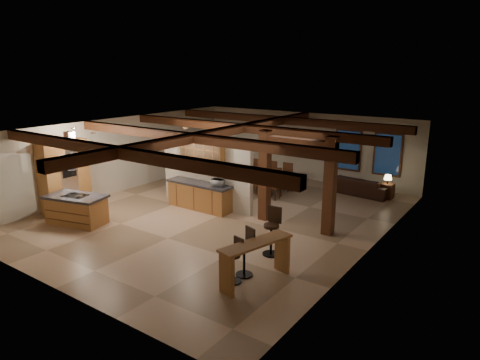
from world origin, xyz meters
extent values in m
plane|color=tan|center=(0.00, 0.00, 0.00)|extent=(12.00, 12.00, 0.00)
plane|color=beige|center=(0.00, 6.00, 1.45)|extent=(10.00, 0.00, 10.00)
plane|color=beige|center=(0.00, -6.00, 1.45)|extent=(10.00, 0.00, 10.00)
plane|color=beige|center=(-5.00, 0.00, 1.45)|extent=(0.00, 12.00, 12.00)
plane|color=beige|center=(5.00, 0.00, 1.45)|extent=(0.00, 12.00, 12.00)
plane|color=#331B10|center=(0.00, 0.00, 2.90)|extent=(12.00, 12.00, 0.00)
cube|color=#412410|center=(0.00, -4.00, 2.76)|extent=(10.00, 0.25, 0.28)
cube|color=#412410|center=(0.00, -1.30, 2.76)|extent=(10.00, 0.25, 0.28)
cube|color=#412410|center=(0.00, 1.30, 2.76)|extent=(10.00, 0.25, 0.28)
cube|color=#412410|center=(0.00, 4.00, 2.76)|extent=(10.00, 0.25, 0.28)
cube|color=#412410|center=(0.00, 0.00, 2.76)|extent=(0.28, 12.00, 0.28)
cube|color=#412410|center=(1.40, 0.50, 1.45)|extent=(0.30, 0.30, 2.90)
cube|color=#412410|center=(3.60, 0.50, 1.45)|extent=(0.30, 0.30, 2.90)
cube|color=#412410|center=(2.50, 0.50, 2.60)|extent=(2.50, 0.28, 0.28)
cube|color=beige|center=(-1.00, 0.50, 1.10)|extent=(3.80, 0.18, 2.20)
cube|color=brown|center=(-4.67, -2.60, 1.20)|extent=(0.64, 1.60, 2.40)
cube|color=silver|center=(-4.37, -2.60, 1.15)|extent=(0.06, 0.62, 0.95)
cube|color=black|center=(-4.33, -2.60, 1.35)|extent=(0.01, 0.50, 0.28)
cube|color=brown|center=(-1.00, 0.11, 0.43)|extent=(2.40, 0.60, 0.86)
cube|color=black|center=(-1.00, 0.11, 0.90)|extent=(2.50, 0.66, 0.08)
cube|color=brown|center=(-1.00, 0.32, 1.85)|extent=(1.80, 0.34, 0.95)
cube|color=silver|center=(-1.00, 0.14, 1.85)|extent=(1.74, 0.02, 0.90)
pyramid|color=silver|center=(-3.19, -3.22, 1.73)|extent=(1.10, 1.10, 0.45)
cube|color=silver|center=(-3.19, -3.22, 2.54)|extent=(0.26, 0.22, 0.73)
cube|color=#412410|center=(2.00, 5.94, 1.50)|extent=(1.10, 0.05, 1.70)
cube|color=#0D1C32|center=(2.00, 5.91, 1.50)|extent=(0.95, 0.02, 1.55)
cube|color=#412410|center=(3.60, 5.94, 1.50)|extent=(1.10, 0.05, 1.70)
cube|color=#0D1C32|center=(3.60, 5.91, 1.50)|extent=(0.95, 0.02, 1.55)
cube|color=#412410|center=(-1.50, 5.94, 1.70)|extent=(0.65, 0.04, 0.85)
cube|color=#25572C|center=(-1.50, 5.92, 1.70)|extent=(0.55, 0.01, 0.75)
cylinder|color=silver|center=(-2.60, -2.80, 2.87)|extent=(0.16, 0.16, 0.03)
cylinder|color=silver|center=(-1.00, -0.50, 2.87)|extent=(0.16, 0.16, 0.03)
cylinder|color=silver|center=(-4.00, -2.50, 2.87)|extent=(0.16, 0.16, 0.03)
cube|color=brown|center=(-3.19, -3.22, 0.42)|extent=(1.91, 1.28, 0.83)
cube|color=black|center=(-3.19, -3.22, 0.87)|extent=(2.05, 1.42, 0.08)
cube|color=black|center=(-3.19, -3.22, 0.92)|extent=(0.83, 0.65, 0.02)
imported|color=#3D1F0F|center=(-0.21, 3.21, 0.30)|extent=(1.80, 1.17, 0.59)
imported|color=black|center=(2.92, 5.03, 0.34)|extent=(2.38, 1.14, 0.67)
imported|color=silver|center=(-0.19, 0.11, 1.06)|extent=(0.44, 0.31, 0.23)
cube|color=brown|center=(3.47, -3.17, 0.96)|extent=(0.93, 1.93, 0.06)
cube|color=brown|center=(3.26, -3.99, 0.47)|extent=(0.43, 0.20, 0.94)
cube|color=brown|center=(3.69, -2.35, 0.47)|extent=(0.43, 0.20, 0.94)
cube|color=#412410|center=(3.93, 5.09, 0.28)|extent=(0.48, 0.48, 0.56)
cylinder|color=black|center=(3.93, 5.09, 0.65)|extent=(0.06, 0.06, 0.17)
cone|color=#F7D794|center=(3.93, 5.09, 0.81)|extent=(0.29, 0.29, 0.19)
cylinder|color=black|center=(3.06, -3.47, 0.66)|extent=(0.33, 0.33, 0.06)
cube|color=black|center=(3.10, -3.32, 0.87)|extent=(0.31, 0.11, 0.37)
cylinder|color=black|center=(3.06, -3.47, 0.33)|extent=(0.06, 0.06, 0.64)
cylinder|color=black|center=(3.06, -3.47, 0.02)|extent=(0.37, 0.37, 0.03)
cylinder|color=black|center=(3.08, -3.06, 0.73)|extent=(0.37, 0.37, 0.07)
cube|color=black|center=(3.14, -2.90, 0.97)|extent=(0.34, 0.16, 0.41)
cylinder|color=black|center=(3.08, -3.06, 0.37)|extent=(0.06, 0.06, 0.71)
cylinder|color=black|center=(3.08, -3.06, 0.02)|extent=(0.41, 0.41, 0.03)
cylinder|color=black|center=(2.99, -1.71, 0.80)|extent=(0.40, 0.40, 0.08)
cube|color=black|center=(2.98, -1.52, 1.06)|extent=(0.38, 0.07, 0.44)
cylinder|color=black|center=(2.99, -1.71, 0.40)|extent=(0.07, 0.07, 0.78)
cylinder|color=black|center=(2.99, -1.71, 0.02)|extent=(0.44, 0.44, 0.03)
cube|color=#412410|center=(-0.85, 2.49, 0.44)|extent=(0.43, 0.43, 0.06)
cube|color=#412410|center=(-0.86, 2.69, 0.80)|extent=(0.41, 0.07, 0.73)
cylinder|color=#412410|center=(-1.01, 2.32, 0.20)|extent=(0.05, 0.05, 0.41)
cylinder|color=#412410|center=(-0.68, 2.33, 0.20)|extent=(0.05, 0.05, 0.41)
cylinder|color=#412410|center=(-1.02, 2.65, 0.20)|extent=(0.05, 0.05, 0.41)
cylinder|color=#412410|center=(-0.69, 2.66, 0.20)|extent=(0.05, 0.05, 0.41)
cube|color=#412410|center=(-0.92, 3.85, 0.44)|extent=(0.43, 0.43, 0.06)
cube|color=#412410|center=(-0.91, 3.65, 0.80)|extent=(0.41, 0.07, 0.73)
cylinder|color=#412410|center=(-0.77, 4.03, 0.20)|extent=(0.05, 0.05, 0.41)
cylinder|color=#412410|center=(-1.10, 4.01, 0.20)|extent=(0.05, 0.05, 0.41)
cylinder|color=#412410|center=(-0.75, 3.70, 0.20)|extent=(0.05, 0.05, 0.41)
cylinder|color=#412410|center=(-1.08, 3.68, 0.20)|extent=(0.05, 0.05, 0.41)
cube|color=#412410|center=(-0.17, 2.53, 0.44)|extent=(0.43, 0.43, 0.06)
cube|color=#412410|center=(-0.18, 2.73, 0.80)|extent=(0.41, 0.07, 0.73)
cylinder|color=#412410|center=(-0.33, 2.35, 0.20)|extent=(0.05, 0.05, 0.41)
cylinder|color=#412410|center=(0.01, 2.37, 0.20)|extent=(0.05, 0.05, 0.41)
cylinder|color=#412410|center=(-0.34, 2.68, 0.20)|extent=(0.05, 0.05, 0.41)
cylinder|color=#412410|center=(-0.01, 2.70, 0.20)|extent=(0.05, 0.05, 0.41)
cube|color=#412410|center=(-0.24, 3.89, 0.44)|extent=(0.43, 0.43, 0.06)
cube|color=#412410|center=(-0.23, 3.69, 0.80)|extent=(0.41, 0.07, 0.73)
cylinder|color=#412410|center=(-0.09, 4.06, 0.20)|extent=(0.05, 0.05, 0.41)
cylinder|color=#412410|center=(-0.42, 4.05, 0.20)|extent=(0.05, 0.05, 0.41)
cylinder|color=#412410|center=(-0.07, 3.73, 0.20)|extent=(0.05, 0.05, 0.41)
cylinder|color=#412410|center=(-0.40, 3.72, 0.20)|extent=(0.05, 0.05, 0.41)
cube|color=#412410|center=(0.51, 2.56, 0.44)|extent=(0.43, 0.43, 0.06)
cube|color=#412410|center=(0.50, 2.77, 0.80)|extent=(0.41, 0.07, 0.73)
cylinder|color=#412410|center=(0.36, 2.39, 0.20)|extent=(0.05, 0.05, 0.41)
cylinder|color=#412410|center=(0.69, 2.41, 0.20)|extent=(0.05, 0.05, 0.41)
cylinder|color=#412410|center=(0.34, 2.72, 0.20)|extent=(0.05, 0.05, 0.41)
cylinder|color=#412410|center=(0.67, 2.74, 0.20)|extent=(0.05, 0.05, 0.41)
cube|color=#412410|center=(0.44, 3.93, 0.44)|extent=(0.43, 0.43, 0.06)
cube|color=#412410|center=(0.45, 3.72, 0.80)|extent=(0.41, 0.07, 0.73)
cylinder|color=#412410|center=(0.60, 4.10, 0.20)|extent=(0.05, 0.05, 0.41)
cylinder|color=#412410|center=(0.26, 4.08, 0.20)|extent=(0.05, 0.05, 0.41)
cylinder|color=#412410|center=(0.61, 3.77, 0.20)|extent=(0.05, 0.05, 0.41)
cylinder|color=#412410|center=(0.28, 3.75, 0.20)|extent=(0.05, 0.05, 0.41)
camera|label=1|loc=(8.30, -10.62, 4.75)|focal=32.00mm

